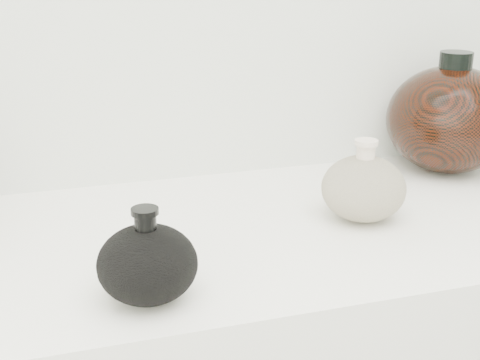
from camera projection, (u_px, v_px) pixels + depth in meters
name	position (u px, v px, depth m)	size (l,w,h in m)	color
black_gourd_vase	(147.00, 263.00, 0.77)	(0.13, 0.13, 0.12)	black
cream_gourd_vase	(363.00, 188.00, 1.00)	(0.16, 0.16, 0.12)	beige
right_round_pot	(450.00, 119.00, 1.20)	(0.24, 0.24, 0.22)	black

